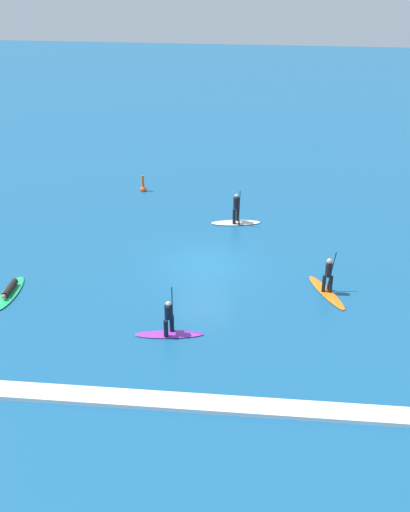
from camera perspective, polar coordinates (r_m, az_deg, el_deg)
ground_plane at (r=32.88m, az=0.00°, el=-0.77°), size 120.00×120.00×0.00m
surfer_on_white_board at (r=37.10m, az=2.68°, el=3.47°), size 2.83×1.12×2.18m
surfer_on_orange_board at (r=30.80m, az=10.45°, el=-2.43°), size 1.89×3.16×1.99m
surfer_on_green_board at (r=31.70m, az=-16.40°, el=-2.92°), size 0.77×3.02×0.42m
surfer_on_purple_board at (r=27.47m, az=-3.11°, el=-6.01°), size 2.90×0.92×2.23m
marker_buoy at (r=41.77m, az=-5.33°, el=5.85°), size 0.40×0.40×1.12m
wave_crest at (r=24.21m, az=-2.54°, el=-12.41°), size 17.65×0.90×0.18m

